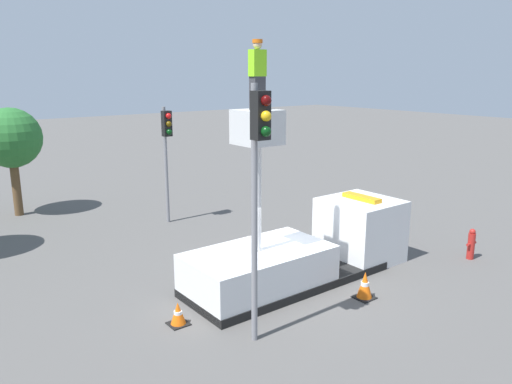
% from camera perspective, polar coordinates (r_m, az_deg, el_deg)
% --- Properties ---
extents(ground_plane, '(120.00, 120.00, 0.00)m').
position_cam_1_polar(ground_plane, '(15.00, 3.64, -10.24)').
color(ground_plane, '#565451').
extents(bucket_truck, '(7.36, 2.33, 5.10)m').
position_cam_1_polar(bucket_truck, '(15.10, 5.63, -6.54)').
color(bucket_truck, black).
rests_on(bucket_truck, ground).
extents(worker, '(0.40, 0.26, 1.75)m').
position_cam_1_polar(worker, '(13.01, 0.16, 13.25)').
color(worker, '#38383D').
rests_on(worker, bucket_truck).
extents(traffic_light_pole, '(0.34, 0.57, 5.83)m').
position_cam_1_polar(traffic_light_pole, '(10.53, 0.25, 2.95)').
color(traffic_light_pole, gray).
rests_on(traffic_light_pole, ground).
extents(traffic_light_across, '(0.34, 0.57, 4.73)m').
position_cam_1_polar(traffic_light_across, '(20.22, -10.17, 5.68)').
color(traffic_light_across, gray).
rests_on(traffic_light_across, ground).
extents(fire_hydrant, '(0.47, 0.23, 1.04)m').
position_cam_1_polar(fire_hydrant, '(18.03, 23.38, -5.49)').
color(fire_hydrant, '#B2231E').
rests_on(fire_hydrant, ground).
extents(traffic_cone_rear, '(0.48, 0.48, 0.58)m').
position_cam_1_polar(traffic_cone_rear, '(12.71, -8.90, -13.62)').
color(traffic_cone_rear, black).
rests_on(traffic_cone_rear, ground).
extents(traffic_cone_curbside, '(0.53, 0.53, 0.76)m').
position_cam_1_polar(traffic_cone_curbside, '(14.18, 12.33, -10.41)').
color(traffic_cone_curbside, black).
rests_on(traffic_cone_curbside, ground).
extents(tree_left_bg, '(2.53, 2.53, 4.63)m').
position_cam_1_polar(tree_left_bg, '(23.43, -26.23, 5.48)').
color(tree_left_bg, brown).
rests_on(tree_left_bg, ground).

